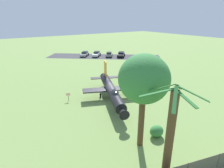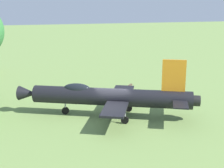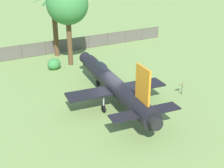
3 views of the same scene
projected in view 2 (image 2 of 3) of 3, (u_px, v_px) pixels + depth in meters
name	position (u px, v px, depth m)	size (l,w,h in m)	color
ground_plane	(111.00, 116.00, 26.54)	(200.00, 200.00, 0.00)	#75934C
display_jet	(107.00, 96.00, 26.16)	(14.02, 8.49, 4.83)	black
info_plaque	(130.00, 87.00, 32.20)	(0.46, 0.64, 1.14)	#333333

